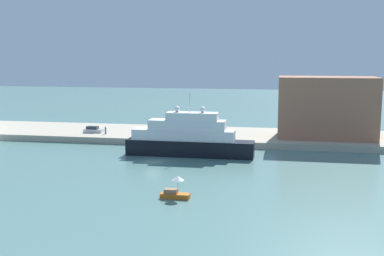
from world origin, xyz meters
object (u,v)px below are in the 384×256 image
Objects in this scene: mooring_bollard at (193,138)px; harbor_building at (327,107)px; small_motorboat at (175,190)px; large_yacht at (188,138)px; parked_car at (93,130)px; person_figure at (106,130)px.

harbor_building is at bearing 16.46° from mooring_bollard.
small_motorboat reaches higher than mooring_bollard.
large_yacht is 33.58× the size of mooring_bollard.
parked_car is 5.90× the size of mooring_bollard.
parked_car is at bearing 167.06° from mooring_bollard.
person_figure is at bearing 147.85° from large_yacht.
person_figure is at bearing 121.59° from small_motorboat.
person_figure is at bearing -23.52° from parked_car.
mooring_bollard is at bearing -12.94° from parked_car.
small_motorboat is at bearing -117.17° from harbor_building.
harbor_building is 11.77× the size of person_figure.
small_motorboat is 5.44× the size of mooring_bollard.
harbor_building reaches higher than mooring_bollard.
small_motorboat is (3.74, -28.53, -2.34)m from large_yacht.
large_yacht is 6.18× the size of small_motorboat.
small_motorboat is at bearing -55.90° from parked_car.
person_figure is at bearing 169.02° from mooring_bollard.
parked_car is at bearing 124.10° from small_motorboat.
parked_car is at bearing 149.00° from large_yacht.
large_yacht is 28.87m from small_motorboat.
large_yacht is at bearing 97.47° from small_motorboat.
person_figure reaches higher than mooring_bollard.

